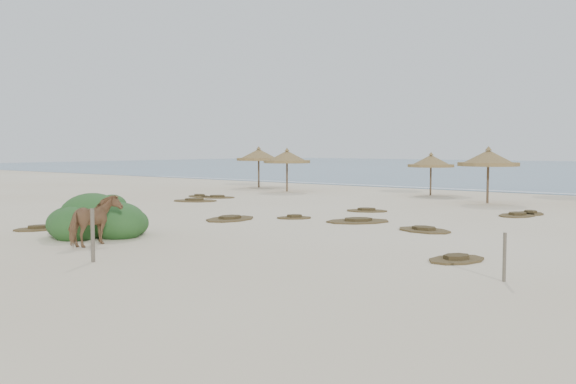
% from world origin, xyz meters
% --- Properties ---
extents(ground, '(160.00, 160.00, 0.00)m').
position_xyz_m(ground, '(0.00, 0.00, 0.00)').
color(ground, beige).
rests_on(ground, ground).
extents(foam_line, '(70.00, 0.60, 0.01)m').
position_xyz_m(foam_line, '(0.00, 26.00, 0.00)').
color(foam_line, silver).
rests_on(foam_line, ground).
extents(palapa_0, '(4.19, 4.19, 3.01)m').
position_xyz_m(palapa_0, '(-15.16, 19.07, 2.33)').
color(palapa_0, brown).
rests_on(palapa_0, ground).
extents(palapa_1, '(3.98, 3.98, 2.90)m').
position_xyz_m(palapa_1, '(-10.81, 16.99, 2.25)').
color(palapa_1, brown).
rests_on(palapa_1, ground).
extents(palapa_2, '(2.94, 2.94, 2.64)m').
position_xyz_m(palapa_2, '(-1.88, 19.90, 2.05)').
color(palapa_2, brown).
rests_on(palapa_2, ground).
extents(palapa_3, '(4.18, 4.18, 2.99)m').
position_xyz_m(palapa_3, '(2.97, 16.70, 2.32)').
color(palapa_3, brown).
rests_on(palapa_3, ground).
extents(horse, '(1.28, 1.93, 1.49)m').
position_xyz_m(horse, '(-0.50, -4.80, 0.75)').
color(horse, olive).
rests_on(horse, ground).
extents(fence_post_near, '(0.12, 0.12, 1.37)m').
position_xyz_m(fence_post_near, '(1.81, -6.44, 0.69)').
color(fence_post_near, '#675F4D').
rests_on(fence_post_near, ground).
extents(fence_post_far, '(0.09, 0.09, 1.08)m').
position_xyz_m(fence_post_far, '(10.86, -2.20, 0.54)').
color(fence_post_far, '#675F4D').
rests_on(fence_post_far, ground).
extents(bush, '(3.67, 3.23, 1.64)m').
position_xyz_m(bush, '(-2.40, -3.54, 0.54)').
color(bush, '#33622A').
rests_on(bush, ground).
extents(scrub_0, '(1.69, 2.33, 0.16)m').
position_xyz_m(scrub_0, '(-11.02, 3.00, 0.05)').
color(scrub_0, brown).
rests_on(scrub_0, ground).
extents(scrub_1, '(2.88, 2.57, 0.16)m').
position_xyz_m(scrub_1, '(-9.84, 7.84, 0.05)').
color(scrub_1, brown).
rests_on(scrub_1, ground).
extents(scrub_2, '(1.68, 1.69, 0.16)m').
position_xyz_m(scrub_2, '(-0.41, 4.65, 0.05)').
color(scrub_2, brown).
rests_on(scrub_2, ground).
extents(scrub_3, '(2.87, 3.07, 0.16)m').
position_xyz_m(scrub_3, '(2.31, 5.23, 0.05)').
color(scrub_3, brown).
rests_on(scrub_3, ground).
extents(scrub_4, '(2.34, 1.80, 0.16)m').
position_xyz_m(scrub_4, '(5.59, 4.38, 0.05)').
color(scrub_4, brown).
rests_on(scrub_4, ground).
extents(scrub_6, '(2.40, 2.13, 0.16)m').
position_xyz_m(scrub_6, '(-10.55, 10.27, 0.05)').
color(scrub_6, brown).
rests_on(scrub_6, ground).
extents(scrub_7, '(1.53, 2.19, 0.16)m').
position_xyz_m(scrub_7, '(6.40, 11.38, 0.05)').
color(scrub_7, brown).
rests_on(scrub_7, ground).
extents(scrub_8, '(2.01, 1.60, 0.16)m').
position_xyz_m(scrub_8, '(-11.94, 10.15, 0.05)').
color(scrub_8, brown).
rests_on(scrub_8, ground).
extents(scrub_9, '(1.94, 2.67, 0.16)m').
position_xyz_m(scrub_9, '(-2.15, 2.67, 0.05)').
color(scrub_9, brown).
rests_on(scrub_9, ground).
extents(scrub_10, '(1.70, 1.93, 0.16)m').
position_xyz_m(scrub_10, '(6.57, 12.54, 0.05)').
color(scrub_10, brown).
rests_on(scrub_10, ground).
extents(scrub_11, '(1.45, 1.89, 0.16)m').
position_xyz_m(scrub_11, '(-5.25, -3.92, 0.05)').
color(scrub_11, brown).
rests_on(scrub_11, ground).
extents(scrub_12, '(1.55, 1.98, 0.16)m').
position_xyz_m(scrub_12, '(8.97, -0.44, 0.05)').
color(scrub_12, brown).
rests_on(scrub_12, ground).
extents(scrub_13, '(2.22, 1.90, 0.16)m').
position_xyz_m(scrub_13, '(0.36, 9.00, 0.05)').
color(scrub_13, brown).
rests_on(scrub_13, ground).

